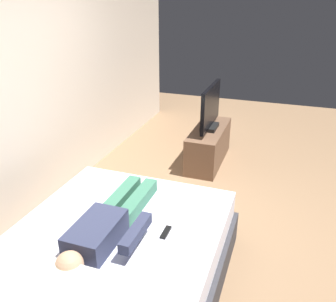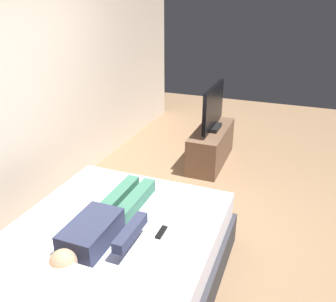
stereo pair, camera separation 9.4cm
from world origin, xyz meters
name	(u,v)px [view 2 (the right image)]	position (x,y,z in m)	size (l,w,h in m)	color
ground_plane	(192,238)	(0.00, 0.00, 0.00)	(10.00, 10.00, 0.00)	#8C6B4C
back_wall	(50,73)	(0.40, 1.77, 1.40)	(6.40, 0.10, 2.80)	beige
bed	(108,265)	(-0.87, 0.41, 0.26)	(1.98, 1.62, 0.54)	#333338
pillow	(45,297)	(-1.54, 0.41, 0.60)	(0.48, 0.34, 0.12)	silver
person	(103,224)	(-0.84, 0.44, 0.62)	(1.26, 0.46, 0.18)	#2D334C
remote	(161,232)	(-0.69, 0.04, 0.55)	(0.15, 0.04, 0.02)	black
tv_stand	(211,146)	(1.69, 0.27, 0.25)	(1.10, 0.40, 0.50)	brown
tv	(213,109)	(1.69, 0.27, 0.78)	(0.88, 0.20, 0.59)	black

